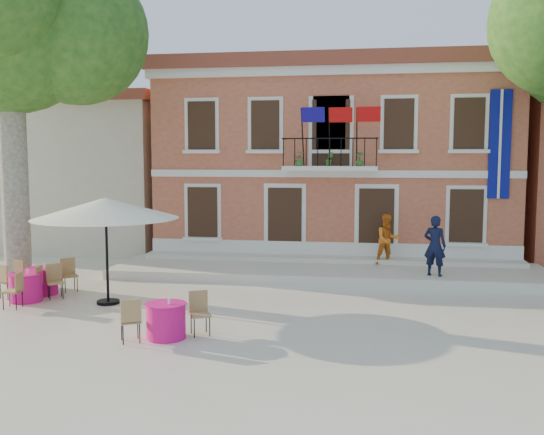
{
  "coord_description": "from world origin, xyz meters",
  "views": [
    {
      "loc": [
        3.18,
        -15.19,
        3.91
      ],
      "look_at": [
        0.32,
        3.5,
        1.99
      ],
      "focal_mm": 40.0,
      "sensor_mm": 36.0,
      "label": 1
    }
  ],
  "objects_px": {
    "pedestrian_orange": "(388,239)",
    "cafe_table_0": "(26,286)",
    "patio_umbrella": "(106,209)",
    "pedestrian_navy": "(435,246)",
    "plane_tree_west": "(8,24)",
    "cafe_table_3": "(42,279)",
    "cafe_table_1": "(166,319)"
  },
  "relations": [
    {
      "from": "pedestrian_orange",
      "to": "cafe_table_0",
      "type": "height_order",
      "value": "pedestrian_orange"
    },
    {
      "from": "cafe_table_0",
      "to": "pedestrian_orange",
      "type": "bearing_deg",
      "value": 29.27
    },
    {
      "from": "pedestrian_orange",
      "to": "cafe_table_0",
      "type": "distance_m",
      "value": 11.23
    },
    {
      "from": "patio_umbrella",
      "to": "pedestrian_navy",
      "type": "distance_m",
      "value": 9.65
    },
    {
      "from": "plane_tree_west",
      "to": "pedestrian_navy",
      "type": "relative_size",
      "value": 5.71
    },
    {
      "from": "pedestrian_navy",
      "to": "cafe_table_3",
      "type": "relative_size",
      "value": 1.0
    },
    {
      "from": "cafe_table_1",
      "to": "cafe_table_3",
      "type": "distance_m",
      "value": 5.96
    },
    {
      "from": "patio_umbrella",
      "to": "cafe_table_3",
      "type": "relative_size",
      "value": 2.06
    },
    {
      "from": "pedestrian_navy",
      "to": "cafe_table_1",
      "type": "height_order",
      "value": "pedestrian_navy"
    },
    {
      "from": "cafe_table_0",
      "to": "cafe_table_3",
      "type": "bearing_deg",
      "value": 90.98
    },
    {
      "from": "plane_tree_west",
      "to": "pedestrian_orange",
      "type": "relative_size",
      "value": 6.18
    },
    {
      "from": "patio_umbrella",
      "to": "cafe_table_0",
      "type": "height_order",
      "value": "patio_umbrella"
    },
    {
      "from": "cafe_table_0",
      "to": "cafe_table_3",
      "type": "height_order",
      "value": "same"
    },
    {
      "from": "patio_umbrella",
      "to": "pedestrian_orange",
      "type": "relative_size",
      "value": 2.24
    },
    {
      "from": "pedestrian_orange",
      "to": "cafe_table_3",
      "type": "bearing_deg",
      "value": -173.41
    },
    {
      "from": "patio_umbrella",
      "to": "pedestrian_orange",
      "type": "bearing_deg",
      "value": 35.53
    },
    {
      "from": "cafe_table_3",
      "to": "cafe_table_0",
      "type": "bearing_deg",
      "value": -89.02
    },
    {
      "from": "plane_tree_west",
      "to": "pedestrian_orange",
      "type": "distance_m",
      "value": 13.37
    },
    {
      "from": "patio_umbrella",
      "to": "cafe_table_0",
      "type": "distance_m",
      "value": 3.11
    },
    {
      "from": "cafe_table_3",
      "to": "cafe_table_1",
      "type": "bearing_deg",
      "value": -35.95
    },
    {
      "from": "pedestrian_orange",
      "to": "cafe_table_0",
      "type": "bearing_deg",
      "value": -169.32
    },
    {
      "from": "pedestrian_orange",
      "to": "cafe_table_1",
      "type": "relative_size",
      "value": 0.9
    },
    {
      "from": "cafe_table_0",
      "to": "plane_tree_west",
      "type": "bearing_deg",
      "value": 126.07
    },
    {
      "from": "patio_umbrella",
      "to": "cafe_table_1",
      "type": "relative_size",
      "value": 2.01
    },
    {
      "from": "cafe_table_0",
      "to": "cafe_table_3",
      "type": "relative_size",
      "value": 1.01
    },
    {
      "from": "pedestrian_orange",
      "to": "cafe_table_1",
      "type": "bearing_deg",
      "value": -140.1
    },
    {
      "from": "pedestrian_orange",
      "to": "cafe_table_0",
      "type": "xyz_separation_m",
      "value": [
        -9.77,
        -5.48,
        -0.72
      ]
    },
    {
      "from": "patio_umbrella",
      "to": "cafe_table_0",
      "type": "xyz_separation_m",
      "value": [
        -2.28,
        -0.12,
        -2.11
      ]
    },
    {
      "from": "pedestrian_navy",
      "to": "pedestrian_orange",
      "type": "height_order",
      "value": "pedestrian_navy"
    },
    {
      "from": "plane_tree_west",
      "to": "cafe_table_3",
      "type": "distance_m",
      "value": 7.43
    },
    {
      "from": "pedestrian_orange",
      "to": "plane_tree_west",
      "type": "bearing_deg",
      "value": -179.84
    },
    {
      "from": "cafe_table_3",
      "to": "plane_tree_west",
      "type": "bearing_deg",
      "value": 145.54
    }
  ]
}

